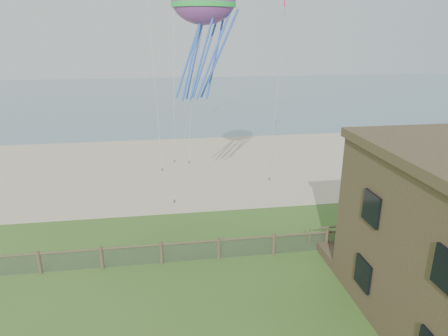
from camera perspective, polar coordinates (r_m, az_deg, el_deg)
The scene contains 5 objects.
sand_beach at distance 36.36m, azimuth -4.24°, elevation 0.34°, with size 72.00×20.00×0.02m, color #C0B28A.
ocean at distance 79.31m, azimuth -6.86°, elevation 10.25°, with size 160.00×68.00×0.02m, color slate.
chainlink_fence at distance 21.54m, azimuth -0.76°, elevation -11.57°, with size 36.20×0.20×1.25m, color #493E29, non-canonical shape.
picnic_table at distance 20.76m, azimuth 22.08°, elevation -14.89°, with size 1.84×1.39×0.78m, color brown, non-canonical shape.
octopus_kite at distance 23.43m, azimuth -2.85°, elevation 18.44°, with size 3.56×2.51×7.32m, color #F52649, non-canonical shape.
Camera 1 is at (-2.53, -12.44, 11.39)m, focal length 32.00 mm.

